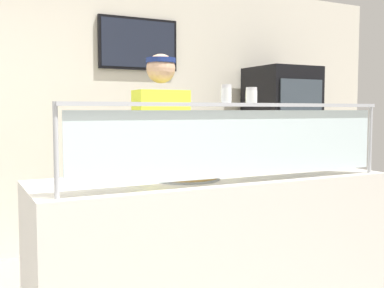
{
  "coord_description": "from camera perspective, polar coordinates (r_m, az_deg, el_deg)",
  "views": [
    {
      "loc": [
        -0.28,
        -2.07,
        1.36
      ],
      "look_at": [
        0.96,
        0.4,
        1.15
      ],
      "focal_mm": 42.97,
      "sensor_mm": 36.0,
      "label": 1
    }
  ],
  "objects": [
    {
      "name": "drink_fridge",
      "position": [
        5.1,
        10.97,
        -0.88
      ],
      "size": [
        0.63,
        0.66,
        1.82
      ],
      "color": "black",
      "rests_on": "ground"
    },
    {
      "name": "shop_rear_unit",
      "position": [
        4.67,
        -9.64,
        4.2
      ],
      "size": [
        6.58,
        0.13,
        2.7
      ],
      "color": "silver",
      "rests_on": "ground"
    },
    {
      "name": "parmesan_shaker",
      "position": [
        2.48,
        4.28,
        6.11
      ],
      "size": [
        0.06,
        0.06,
        0.1
      ],
      "color": "white",
      "rests_on": "sneeze_guard"
    },
    {
      "name": "pizza_server",
      "position": [
        2.67,
        -1.57,
        -3.69
      ],
      "size": [
        0.14,
        0.29,
        0.01
      ],
      "primitive_type": "cube",
      "rotation": [
        0.0,
        0.0,
        -0.24
      ],
      "color": "#ADAFB7",
      "rests_on": "pizza_tray"
    },
    {
      "name": "worker_figure",
      "position": [
        3.36,
        -3.73,
        -1.79
      ],
      "size": [
        0.41,
        0.5,
        1.76
      ],
      "color": "#23232D",
      "rests_on": "ground"
    },
    {
      "name": "pizza_tray",
      "position": [
        2.71,
        -0.88,
        -4.05
      ],
      "size": [
        0.41,
        0.41,
        0.04
      ],
      "color": "#9EA0A8",
      "rests_on": "serving_counter"
    },
    {
      "name": "serving_counter",
      "position": [
        2.93,
        2.63,
        -13.28
      ],
      "size": [
        2.18,
        0.73,
        0.95
      ],
      "primitive_type": "cube",
      "color": "silver",
      "rests_on": "ground"
    },
    {
      "name": "pepper_flake_shaker",
      "position": [
        2.57,
        7.38,
        5.91
      ],
      "size": [
        0.06,
        0.06,
        0.09
      ],
      "color": "white",
      "rests_on": "sneeze_guard"
    },
    {
      "name": "sneeze_guard",
      "position": [
        2.54,
        6.09,
        1.4
      ],
      "size": [
        2.01,
        0.06,
        0.45
      ],
      "color": "#B2B5BC",
      "rests_on": "serving_counter"
    }
  ]
}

